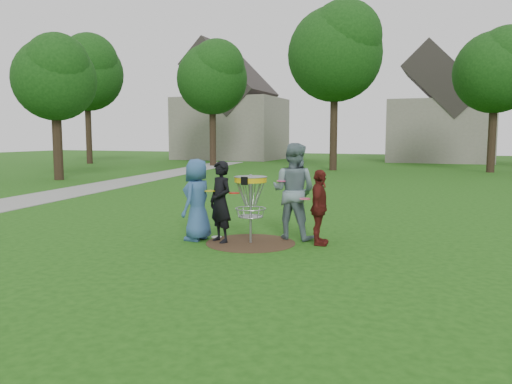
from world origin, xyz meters
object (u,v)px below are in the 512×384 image
(player_grey, at_px, (294,191))
(player_blue, at_px, (197,200))
(disc_golf_basket, at_px, (251,193))
(player_black, at_px, (221,202))
(player_maroon, at_px, (319,207))

(player_grey, bearing_deg, player_blue, 33.03)
(disc_golf_basket, bearing_deg, player_blue, -174.86)
(player_black, relative_size, player_maroon, 1.10)
(player_grey, xyz_separation_m, player_maroon, (0.65, -0.41, -0.25))
(player_blue, height_order, disc_golf_basket, player_blue)
(player_blue, height_order, player_black, player_blue)
(player_black, bearing_deg, player_grey, 65.99)
(player_blue, xyz_separation_m, player_maroon, (2.45, 0.44, -0.09))
(player_grey, xyz_separation_m, disc_golf_basket, (-0.67, -0.74, 0.02))
(player_blue, distance_m, player_maroon, 2.50)
(player_blue, bearing_deg, player_grey, 117.55)
(player_grey, distance_m, player_maroon, 0.81)
(player_blue, bearing_deg, player_maroon, 102.55)
(player_black, relative_size, disc_golf_basket, 1.19)
(player_maroon, distance_m, disc_golf_basket, 1.38)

